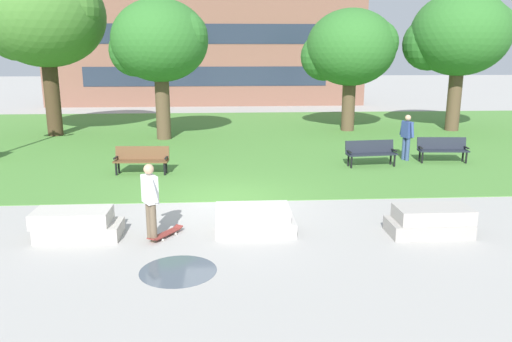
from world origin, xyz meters
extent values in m
plane|color=#A3A09B|center=(0.00, 0.00, 0.00)|extent=(140.00, 140.00, 0.00)
cube|color=#4C8438|center=(0.00, 10.00, 0.01)|extent=(40.00, 20.00, 0.02)
cube|color=#B2ADA3|center=(-3.24, -2.47, 0.16)|extent=(1.80, 0.90, 0.32)
cube|color=#BBB6AB|center=(-3.38, -2.47, 0.48)|extent=(1.66, 0.83, 0.32)
cube|color=#BCB7B2|center=(0.66, -2.44, 0.16)|extent=(1.80, 0.90, 0.32)
cube|color=beige|center=(0.60, -2.44, 0.48)|extent=(1.66, 0.83, 0.32)
cube|color=#9E9991|center=(4.55, -2.77, 0.16)|extent=(1.80, 0.90, 0.32)
cube|color=#A6A098|center=(4.64, -2.77, 0.48)|extent=(1.66, 0.83, 0.32)
cylinder|color=brown|center=(-1.67, -2.65, 0.43)|extent=(0.15, 0.15, 0.86)
cylinder|color=brown|center=(-1.57, -2.82, 0.43)|extent=(0.15, 0.15, 0.86)
cube|color=white|center=(-1.62, -2.74, 1.16)|extent=(0.41, 0.47, 0.60)
cylinder|color=white|center=(-1.75, -2.36, 1.23)|extent=(0.28, 0.39, 0.52)
cylinder|color=white|center=(-1.49, -3.11, 1.23)|extent=(0.28, 0.39, 0.52)
sphere|color=tan|center=(-1.62, -2.74, 1.60)|extent=(0.22, 0.22, 0.22)
cube|color=maroon|center=(-1.35, -2.58, 0.09)|extent=(0.61, 0.78, 0.02)
cube|color=maroon|center=(-1.10, -2.21, 0.11)|extent=(0.23, 0.21, 0.06)
cube|color=maroon|center=(-1.60, -2.96, 0.11)|extent=(0.23, 0.21, 0.06)
cylinder|color=silver|center=(-1.32, -2.34, 0.03)|extent=(0.06, 0.06, 0.06)
cylinder|color=silver|center=(-1.13, -2.46, 0.03)|extent=(0.06, 0.06, 0.06)
cylinder|color=silver|center=(-1.56, -2.71, 0.03)|extent=(0.06, 0.06, 0.06)
cylinder|color=silver|center=(-1.38, -2.83, 0.03)|extent=(0.06, 0.06, 0.06)
cylinder|color=#47515B|center=(-0.91, -4.36, 0.00)|extent=(1.46, 1.46, 0.01)
cube|color=#1E232D|center=(5.20, 3.91, 0.46)|extent=(1.84, 0.62, 0.05)
cube|color=#1E232D|center=(5.17, 4.16, 0.69)|extent=(1.80, 0.30, 0.46)
cube|color=black|center=(4.36, 3.83, 0.58)|extent=(0.10, 0.40, 0.04)
cube|color=black|center=(6.03, 4.00, 0.58)|extent=(0.10, 0.40, 0.04)
cylinder|color=black|center=(4.42, 3.67, 0.23)|extent=(0.07, 0.07, 0.41)
cylinder|color=black|center=(6.01, 3.83, 0.23)|extent=(0.07, 0.07, 0.41)
cylinder|color=black|center=(4.39, 3.99, 0.23)|extent=(0.07, 0.07, 0.41)
cylinder|color=black|center=(5.98, 4.15, 0.23)|extent=(0.07, 0.07, 0.41)
cube|color=brown|center=(-2.80, 3.27, 0.46)|extent=(1.82, 0.55, 0.05)
cube|color=brown|center=(-2.78, 3.52, 0.69)|extent=(1.80, 0.23, 0.46)
cube|color=black|center=(-3.63, 3.32, 0.58)|extent=(0.08, 0.40, 0.04)
cube|color=black|center=(-1.96, 3.22, 0.58)|extent=(0.08, 0.40, 0.04)
cylinder|color=black|center=(-3.60, 3.16, 0.23)|extent=(0.07, 0.07, 0.41)
cylinder|color=black|center=(-2.01, 3.06, 0.23)|extent=(0.07, 0.07, 0.41)
cylinder|color=black|center=(-3.58, 3.48, 0.23)|extent=(0.07, 0.07, 0.41)
cylinder|color=black|center=(-1.99, 3.38, 0.23)|extent=(0.07, 0.07, 0.41)
cube|color=#1E232D|center=(8.01, 4.38, 0.46)|extent=(1.83, 0.58, 0.05)
cube|color=#1E232D|center=(8.03, 4.62, 0.69)|extent=(1.80, 0.26, 0.46)
cube|color=black|center=(7.17, 4.44, 0.58)|extent=(0.09, 0.40, 0.04)
cube|color=black|center=(8.85, 4.31, 0.58)|extent=(0.09, 0.40, 0.04)
cylinder|color=black|center=(7.20, 4.28, 0.23)|extent=(0.07, 0.07, 0.41)
cylinder|color=black|center=(8.79, 4.15, 0.23)|extent=(0.07, 0.07, 0.41)
cylinder|color=black|center=(7.22, 4.60, 0.23)|extent=(0.07, 0.07, 0.41)
cylinder|color=black|center=(8.82, 4.47, 0.23)|extent=(0.07, 0.07, 0.41)
cylinder|color=#42301E|center=(-8.23, 11.49, 2.05)|extent=(0.72, 0.72, 4.07)
ellipsoid|color=#42752D|center=(-8.23, 11.49, 5.61)|extent=(5.52, 5.52, 4.69)
sphere|color=#42752D|center=(-9.75, 12.04, 5.05)|extent=(3.04, 3.04, 3.04)
sphere|color=#42752D|center=(-6.85, 10.94, 5.88)|extent=(2.76, 2.76, 2.76)
cylinder|color=brown|center=(6.33, 12.09, 1.49)|extent=(0.66, 0.66, 2.95)
ellipsoid|color=#2D6B28|center=(6.33, 12.09, 4.19)|extent=(4.45, 4.45, 3.78)
sphere|color=#2D6B28|center=(5.11, 12.53, 3.75)|extent=(2.45, 2.45, 2.45)
sphere|color=#2D6B28|center=(7.44, 11.64, 4.41)|extent=(2.22, 2.22, 2.22)
cylinder|color=brown|center=(-2.84, 10.12, 1.65)|extent=(0.66, 0.66, 3.27)
ellipsoid|color=#2D6B28|center=(-2.84, 10.12, 4.48)|extent=(4.31, 4.31, 3.66)
sphere|color=#2D6B28|center=(-4.02, 10.56, 4.04)|extent=(2.37, 2.37, 2.37)
sphere|color=#2D6B28|center=(-1.76, 9.69, 4.69)|extent=(2.16, 2.16, 2.16)
cylinder|color=brown|center=(11.72, 11.78, 1.77)|extent=(0.68, 0.68, 3.50)
ellipsoid|color=#2D6B28|center=(11.72, 11.78, 4.85)|extent=(4.85, 4.85, 4.12)
sphere|color=#2D6B28|center=(10.39, 12.26, 4.37)|extent=(2.67, 2.67, 2.67)
sphere|color=#2D6B28|center=(12.93, 11.30, 5.09)|extent=(2.42, 2.42, 2.42)
cylinder|color=#384C7A|center=(6.74, 4.96, 0.45)|extent=(0.15, 0.15, 0.86)
cylinder|color=#384C7A|center=(6.81, 4.77, 0.45)|extent=(0.15, 0.15, 0.86)
cube|color=#334784|center=(6.78, 4.87, 1.18)|extent=(0.36, 0.46, 0.60)
cylinder|color=#334784|center=(6.69, 5.16, 1.21)|extent=(0.16, 0.22, 0.56)
cylinder|color=#334784|center=(6.87, 4.58, 1.21)|extent=(0.16, 0.22, 0.56)
sphere|color=tan|center=(6.78, 4.87, 1.62)|extent=(0.22, 0.22, 0.22)
cube|color=brown|center=(-1.31, 24.50, 4.75)|extent=(23.58, 1.00, 9.50)
cube|color=#232D3D|center=(-1.31, 23.98, 2.20)|extent=(17.69, 0.03, 1.40)
cube|color=#232D3D|center=(-1.31, 23.98, 5.20)|extent=(17.69, 0.03, 1.40)
camera|label=1|loc=(0.01, -13.12, 4.05)|focal=35.00mm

